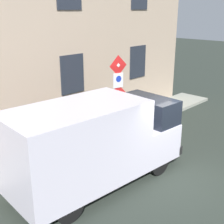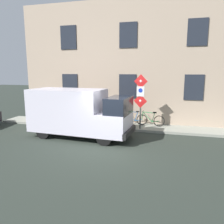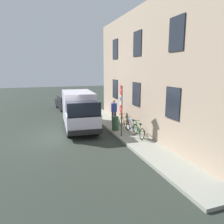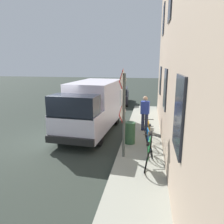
% 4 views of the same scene
% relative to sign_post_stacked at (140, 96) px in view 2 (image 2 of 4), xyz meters
% --- Properties ---
extents(ground_plane, '(80.00, 80.00, 0.00)m').
position_rel_sign_post_stacked_xyz_m(ground_plane, '(-3.38, 1.02, -2.06)').
color(ground_plane, '#293029').
extents(sidewalk_slab, '(1.68, 16.40, 0.14)m').
position_rel_sign_post_stacked_xyz_m(sidewalk_slab, '(0.64, 1.02, -1.99)').
color(sidewalk_slab, gray).
rests_on(sidewalk_slab, ground_plane).
extents(building_facade, '(0.75, 14.40, 7.75)m').
position_rel_sign_post_stacked_xyz_m(building_facade, '(1.82, 1.02, 1.82)').
color(building_facade, tan).
rests_on(building_facade, ground_plane).
extents(sign_post_stacked, '(0.19, 0.55, 2.99)m').
position_rel_sign_post_stacked_xyz_m(sign_post_stacked, '(0.00, 0.00, 0.00)').
color(sign_post_stacked, '#474C47').
rests_on(sign_post_stacked, sidewalk_slab).
extents(delivery_van, '(2.35, 5.45, 2.50)m').
position_rel_sign_post_stacked_xyz_m(delivery_van, '(-1.90, 2.97, -0.72)').
color(delivery_van, silver).
rests_on(delivery_van, ground_plane).
extents(bicycle_green, '(0.46, 1.71, 0.89)m').
position_rel_sign_post_stacked_xyz_m(bicycle_green, '(0.93, -0.51, -1.55)').
color(bicycle_green, black).
rests_on(bicycle_green, sidewalk_slab).
extents(bicycle_blue, '(0.49, 1.71, 0.89)m').
position_rel_sign_post_stacked_xyz_m(bicycle_blue, '(0.92, 0.53, -1.55)').
color(bicycle_blue, black).
rests_on(bicycle_blue, sidewalk_slab).
extents(bicycle_orange, '(0.46, 1.72, 0.89)m').
position_rel_sign_post_stacked_xyz_m(bicycle_orange, '(0.92, 1.57, -1.55)').
color(bicycle_orange, black).
rests_on(bicycle_orange, sidewalk_slab).
extents(pedestrian, '(0.44, 0.33, 1.72)m').
position_rel_sign_post_stacked_xyz_m(pedestrian, '(0.70, 3.17, -0.99)').
color(pedestrian, '#262B47').
rests_on(pedestrian, sidewalk_slab).
extents(litter_bin, '(0.44, 0.44, 0.90)m').
position_rel_sign_post_stacked_xyz_m(litter_bin, '(0.15, 1.33, -1.47)').
color(litter_bin, '#2D5133').
rests_on(litter_bin, sidewalk_slab).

